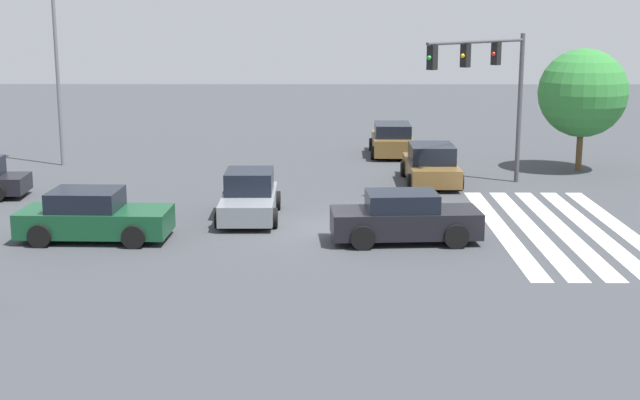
# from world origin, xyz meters

# --- Properties ---
(ground_plane) EXTENTS (108.49, 108.49, 0.00)m
(ground_plane) POSITION_xyz_m (0.00, 0.00, 0.00)
(ground_plane) COLOR #3D3F44
(crosswalk_markings) EXTENTS (11.22, 4.40, 0.01)m
(crosswalk_markings) POSITION_xyz_m (0.00, -7.58, 0.00)
(crosswalk_markings) COLOR silver
(crosswalk_markings) RESTS_ON ground_plane
(traffic_signal_mast) EXTENTS (4.29, 4.29, 5.85)m
(traffic_signal_mast) POSITION_xyz_m (6.31, -6.31, 4.35)
(traffic_signal_mast) COLOR #47474C
(traffic_signal_mast) RESTS_ON ground_plane
(car_0) EXTENTS (4.56, 2.14, 1.56)m
(car_0) POSITION_xyz_m (7.52, -4.34, 0.71)
(car_0) COLOR brown
(car_0) RESTS_ON ground_plane
(car_1) EXTENTS (4.20, 2.13, 1.53)m
(car_1) POSITION_xyz_m (14.31, -3.29, 0.73)
(car_1) COLOR brown
(car_1) RESTS_ON ground_plane
(car_2) EXTENTS (2.18, 4.48, 1.50)m
(car_2) POSITION_xyz_m (-1.54, -2.52, 0.71)
(car_2) COLOR black
(car_2) RESTS_ON ground_plane
(car_3) EXTENTS (2.27, 4.49, 1.52)m
(car_3) POSITION_xyz_m (-1.38, 6.77, 0.71)
(car_3) COLOR #144728
(car_3) RESTS_ON ground_plane
(car_6) EXTENTS (4.27, 2.03, 1.55)m
(car_6) POSITION_xyz_m (1.49, 2.35, 0.69)
(car_6) COLOR gray
(car_6) RESTS_ON ground_plane
(street_light_pole_a) EXTENTS (0.80, 0.36, 9.44)m
(street_light_pole_a) POSITION_xyz_m (11.50, 11.46, 5.54)
(street_light_pole_a) COLOR slate
(street_light_pole_a) RESTS_ON ground_plane
(tree_corner_a) EXTENTS (3.72, 3.72, 5.18)m
(tree_corner_a) POSITION_xyz_m (10.36, -10.98, 3.31)
(tree_corner_a) COLOR brown
(tree_corner_a) RESTS_ON ground_plane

